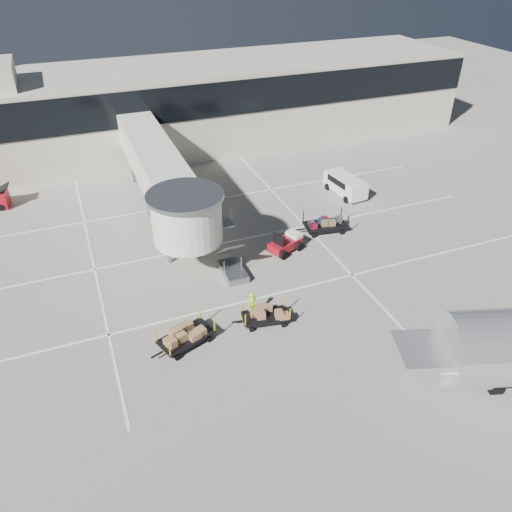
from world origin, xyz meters
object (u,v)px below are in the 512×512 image
at_px(suitcase_cart, 324,225).
at_px(minivan, 345,184).
at_px(box_cart_far, 184,337).
at_px(ground_worker, 252,305).
at_px(baggage_tug, 286,244).
at_px(box_cart_near, 265,315).

bearing_deg(suitcase_cart, minivan, 55.80).
relative_size(suitcase_cart, box_cart_far, 1.04).
distance_m(ground_worker, minivan, 18.20).
height_order(suitcase_cart, ground_worker, ground_worker).
bearing_deg(minivan, box_cart_far, -148.72).
xyz_separation_m(box_cart_far, ground_worker, (4.41, 0.96, 0.26)).
height_order(baggage_tug, box_cart_far, baggage_tug).
bearing_deg(box_cart_near, minivan, 55.27).
bearing_deg(ground_worker, minivan, 15.92).
height_order(baggage_tug, box_cart_near, baggage_tug).
relative_size(box_cart_far, minivan, 0.87).
distance_m(baggage_tug, box_cart_near, 7.94).
height_order(suitcase_cart, box_cart_near, suitcase_cart).
bearing_deg(minivan, box_cart_near, -139.91).
relative_size(box_cart_near, ground_worker, 2.01).
height_order(baggage_tug, suitcase_cart, baggage_tug).
xyz_separation_m(baggage_tug, box_cart_far, (-9.23, -6.80, -0.00)).
xyz_separation_m(suitcase_cart, ground_worker, (-8.61, -7.25, 0.30)).
bearing_deg(baggage_tug, box_cart_far, -165.88).
distance_m(box_cart_near, ground_worker, 1.00).
height_order(box_cart_near, ground_worker, ground_worker).
bearing_deg(box_cart_far, suitcase_cart, 12.16).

